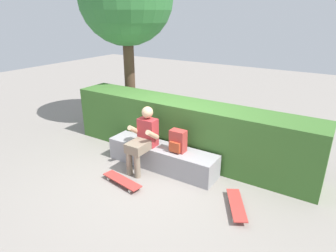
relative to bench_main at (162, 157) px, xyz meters
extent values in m
plane|color=gray|center=(0.00, -0.28, -0.22)|extent=(24.00, 24.00, 0.00)
cube|color=#959297|center=(0.00, 0.00, 0.00)|extent=(2.17, 0.50, 0.43)
cube|color=#B73338|center=(-0.25, -0.08, 0.48)|extent=(0.34, 0.22, 0.52)
sphere|color=#D8AD84|center=(-0.25, -0.08, 0.86)|extent=(0.21, 0.21, 0.21)
cube|color=gray|center=(-0.25, -0.39, 0.30)|extent=(0.32, 0.40, 0.17)
cylinder|color=gray|center=(-0.34, -0.54, 0.00)|extent=(0.11, 0.11, 0.43)
cylinder|color=gray|center=(-0.16, -0.54, 0.00)|extent=(0.11, 0.11, 0.43)
cylinder|color=#D8AD84|center=(-0.45, -0.22, 0.52)|extent=(0.09, 0.33, 0.27)
cylinder|color=#D8AD84|center=(-0.05, -0.22, 0.52)|extent=(0.09, 0.33, 0.27)
cube|color=#BC3833|center=(-0.24, -0.86, -0.14)|extent=(0.82, 0.33, 0.02)
cylinder|color=silver|center=(0.05, -0.83, -0.19)|extent=(0.06, 0.04, 0.05)
cylinder|color=silver|center=(0.02, -0.98, -0.19)|extent=(0.06, 0.04, 0.05)
cylinder|color=silver|center=(-0.50, -0.74, -0.19)|extent=(0.06, 0.04, 0.05)
cylinder|color=silver|center=(-0.53, -0.89, -0.19)|extent=(0.06, 0.04, 0.05)
cube|color=#BC3833|center=(1.65, -0.46, -0.14)|extent=(0.56, 0.80, 0.02)
cylinder|color=silver|center=(1.45, -0.25, -0.19)|extent=(0.05, 0.06, 0.05)
cylinder|color=silver|center=(1.58, -0.18, -0.19)|extent=(0.05, 0.06, 0.05)
cylinder|color=silver|center=(1.72, -0.74, -0.19)|extent=(0.05, 0.06, 0.05)
cylinder|color=silver|center=(1.85, -0.67, -0.19)|extent=(0.05, 0.06, 0.05)
cube|color=#B23833|center=(0.35, 0.00, 0.42)|extent=(0.28, 0.18, 0.40)
cube|color=#BA4323|center=(0.35, -0.11, 0.34)|extent=(0.20, 0.05, 0.18)
cube|color=#3B692B|center=(0.12, 0.68, 0.35)|extent=(5.10, 0.75, 1.13)
cylinder|color=#473323|center=(-2.00, 1.56, 1.14)|extent=(0.26, 0.26, 2.70)
camera|label=1|loc=(2.71, -4.03, 2.52)|focal=30.94mm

